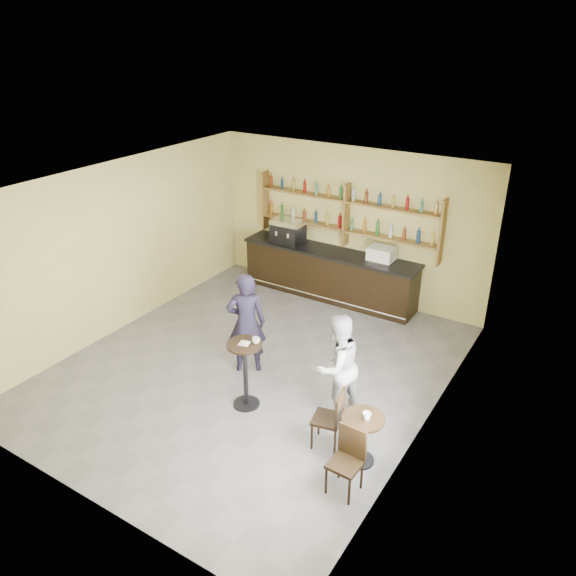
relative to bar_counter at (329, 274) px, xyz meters
The scene contains 23 objects.
floor 3.20m from the bar_counter, 85.81° to the right, with size 7.00×7.00×0.00m, color slate.
ceiling 4.14m from the bar_counter, 85.81° to the right, with size 7.00×7.00×0.00m, color white.
wall_back 1.15m from the bar_counter, 56.59° to the left, with size 7.00×7.00×0.00m, color #CDC274.
wall_front 6.74m from the bar_counter, 88.01° to the right, with size 7.00×7.00×0.00m, color #CDC274.
wall_left 4.33m from the bar_counter, 131.32° to the right, with size 7.00×7.00×0.00m, color #CDC274.
wall_right 4.64m from the bar_counter, 44.27° to the right, with size 7.00×7.00×0.00m, color #CDC274.
window_pane 5.54m from the bar_counter, 53.45° to the right, with size 2.00×2.00×0.00m, color white.
window_frame 5.54m from the bar_counter, 53.50° to the right, with size 0.04×1.70×2.10m, color black, non-canonical shape.
shelf_unit 1.32m from the bar_counter, 43.62° to the left, with size 4.00×0.26×1.40m, color brown, non-canonical shape.
liquor_bottles 1.49m from the bar_counter, 43.62° to the left, with size 3.68×0.10×1.00m, color #8C5919, non-canonical shape.
bar_counter is the anchor object (origin of this frame).
espresso_machine 1.30m from the bar_counter, behind, with size 0.69×0.44×0.49m, color black, non-canonical shape.
pastry_case 1.34m from the bar_counter, ahead, with size 0.52×0.42×0.31m, color silver, non-canonical shape.
pedestal_table 4.11m from the bar_counter, 79.77° to the right, with size 0.54×0.54×1.10m, color black, non-canonical shape.
napkin 4.15m from the bar_counter, 79.77° to the right, with size 0.15×0.15×0.00m, color white.
donut 4.17m from the bar_counter, 79.66° to the right, with size 0.11×0.11×0.04m, color #BF9845.
cup_pedestal 4.09m from the bar_counter, 77.56° to the right, with size 0.11×0.11×0.09m, color white.
man_main 3.24m from the bar_counter, 87.15° to the right, with size 0.65×0.43×1.78m, color black.
cafe_table 5.06m from the bar_counter, 56.87° to the right, with size 0.57×0.57×0.73m, color black, non-canonical shape.
cup_cafe 5.09m from the bar_counter, 56.40° to the right, with size 0.11×0.11×0.10m, color white.
chair_west 4.74m from the bar_counter, 62.12° to the right, with size 0.39×0.39×0.90m, color black, non-canonical shape.
chair_south 5.60m from the bar_counter, 59.80° to the right, with size 0.39×0.39×0.89m, color black, non-canonical shape.
patron_second 4.01m from the bar_counter, 60.31° to the right, with size 0.80×0.62×1.65m, color gray.
Camera 1 is at (4.81, -6.59, 5.40)m, focal length 35.00 mm.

